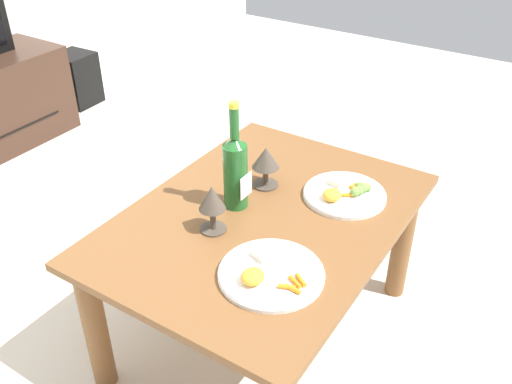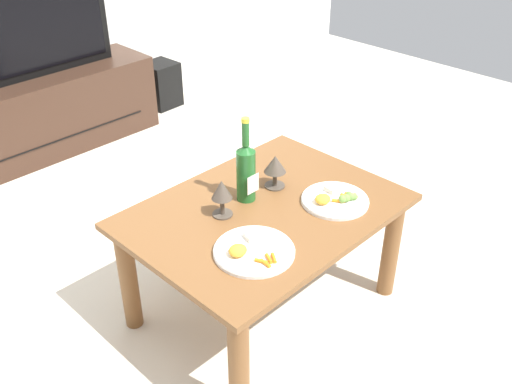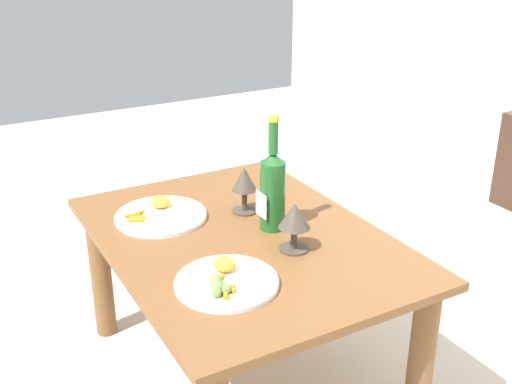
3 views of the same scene
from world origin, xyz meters
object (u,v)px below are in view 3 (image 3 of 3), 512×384
object	(u,v)px
dining_table	(242,264)
goblet_right	(294,218)
goblet_left	(244,182)
wine_bottle	(273,188)
dinner_plate_right	(227,281)
dinner_plate_left	(161,215)

from	to	relation	value
dining_table	goblet_right	world-z (taller)	goblet_right
goblet_left	dining_table	bearing A→B (deg)	-30.83
wine_bottle	dinner_plate_right	xyz separation A→B (m)	(0.22, -0.26, -0.12)
dinner_plate_left	dinner_plate_right	bearing A→B (deg)	-0.33
goblet_right	dinner_plate_right	xyz separation A→B (m)	(0.08, -0.24, -0.08)
goblet_left	dinner_plate_left	xyz separation A→B (m)	(-0.08, -0.24, -0.09)
wine_bottle	dinner_plate_left	world-z (taller)	wine_bottle
goblet_left	dinner_plate_left	distance (m)	0.27
dining_table	goblet_right	size ratio (longest dim) A/B	7.32
dining_table	dinner_plate_right	bearing A→B (deg)	-36.09
dining_table	dinner_plate_right	distance (m)	0.29
dinner_plate_right	dinner_plate_left	bearing A→B (deg)	179.67
wine_bottle	dinner_plate_left	distance (m)	0.36
wine_bottle	goblet_right	size ratio (longest dim) A/B	2.47
wine_bottle	goblet_right	bearing A→B (deg)	-6.62
dining_table	dinner_plate_right	size ratio (longest dim) A/B	3.89
dining_table	goblet_right	bearing A→B (deg)	30.13
dinner_plate_left	goblet_left	bearing A→B (deg)	71.03
goblet_left	wine_bottle	bearing A→B (deg)	6.62
goblet_right	dinner_plate_left	size ratio (longest dim) A/B	0.50
goblet_left	dinner_plate_left	world-z (taller)	goblet_left
dinner_plate_left	dining_table	bearing A→B (deg)	35.38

